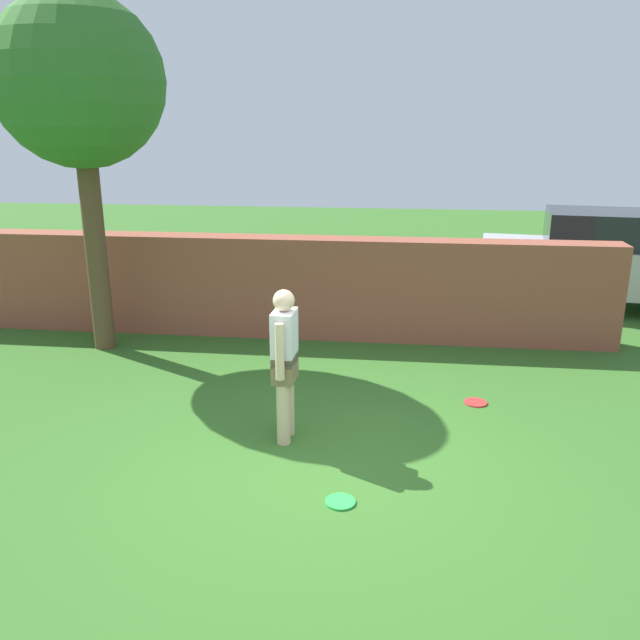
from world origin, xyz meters
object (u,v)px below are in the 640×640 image
(frisbee_green, at_px, (340,502))
(person, at_px, (285,358))
(tree, at_px, (79,85))
(car, at_px, (603,260))
(frisbee_red, at_px, (476,402))

(frisbee_green, bearing_deg, person, 120.69)
(tree, bearing_deg, car, 22.14)
(tree, relative_size, frisbee_green, 18.03)
(person, xyz_separation_m, frisbee_green, (0.68, -1.15, -0.89))
(tree, distance_m, person, 4.93)
(car, distance_m, frisbee_red, 5.39)
(frisbee_red, bearing_deg, frisbee_green, -121.32)
(tree, xyz_separation_m, car, (7.90, 3.21, -2.82))
(person, height_order, car, car)
(frisbee_red, height_order, frisbee_green, same)
(tree, xyz_separation_m, frisbee_green, (3.85, -3.72, -3.67))
(person, distance_m, frisbee_green, 1.61)
(car, height_order, frisbee_red, car)
(tree, relative_size, frisbee_red, 18.03)
(tree, distance_m, car, 8.98)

